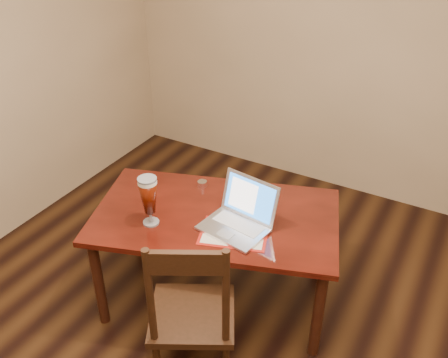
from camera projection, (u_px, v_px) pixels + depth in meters
The scene contains 3 objects.
room_shell at pixel (226, 110), 1.57m from camera, with size 4.51×5.01×2.71m.
dining_table at pixel (214, 224), 2.97m from camera, with size 1.61×1.22×0.97m.
dining_chair at pixel (192, 315), 2.53m from camera, with size 0.57×0.57×1.02m.
Camera 1 is at (0.70, -1.26, 2.41)m, focal length 40.00 mm.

